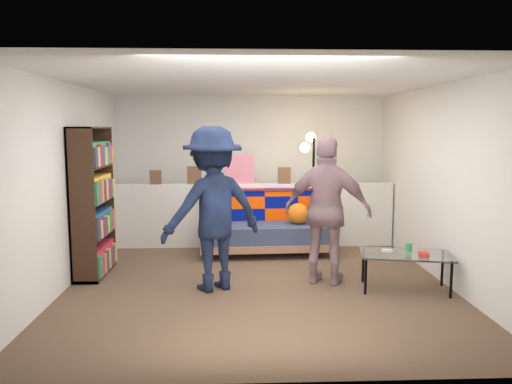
{
  "coord_description": "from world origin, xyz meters",
  "views": [
    {
      "loc": [
        -0.27,
        -5.96,
        1.87
      ],
      "look_at": [
        0.0,
        0.4,
        1.05
      ],
      "focal_mm": 35.0,
      "sensor_mm": 36.0,
      "label": 1
    }
  ],
  "objects_px": {
    "coffee_table": "(406,256)",
    "floor_lamp": "(313,168)",
    "bookshelf": "(93,206)",
    "person_left": "(213,209)",
    "person_right": "(327,211)",
    "futon_sofa": "(267,227)"
  },
  "relations": [
    {
      "from": "bookshelf",
      "to": "floor_lamp",
      "type": "xyz_separation_m",
      "value": [
        2.98,
        1.06,
        0.4
      ]
    },
    {
      "from": "person_right",
      "to": "futon_sofa",
      "type": "bearing_deg",
      "value": -45.62
    },
    {
      "from": "futon_sofa",
      "to": "person_right",
      "type": "xyz_separation_m",
      "value": [
        0.62,
        -1.54,
        0.5
      ]
    },
    {
      "from": "futon_sofa",
      "to": "bookshelf",
      "type": "relative_size",
      "value": 1.06
    },
    {
      "from": "bookshelf",
      "to": "person_right",
      "type": "relative_size",
      "value": 1.06
    },
    {
      "from": "bookshelf",
      "to": "coffee_table",
      "type": "bearing_deg",
      "value": -12.17
    },
    {
      "from": "bookshelf",
      "to": "coffee_table",
      "type": "distance_m",
      "value": 3.9
    },
    {
      "from": "bookshelf",
      "to": "person_left",
      "type": "relative_size",
      "value": 1.0
    },
    {
      "from": "floor_lamp",
      "to": "person_right",
      "type": "bearing_deg",
      "value": -92.47
    },
    {
      "from": "coffee_table",
      "to": "floor_lamp",
      "type": "relative_size",
      "value": 0.62
    },
    {
      "from": "coffee_table",
      "to": "bookshelf",
      "type": "bearing_deg",
      "value": 167.83
    },
    {
      "from": "person_left",
      "to": "person_right",
      "type": "relative_size",
      "value": 1.06
    },
    {
      "from": "coffee_table",
      "to": "floor_lamp",
      "type": "xyz_separation_m",
      "value": [
        -0.8,
        1.87,
        0.88
      ]
    },
    {
      "from": "floor_lamp",
      "to": "person_left",
      "type": "distance_m",
      "value": 2.26
    },
    {
      "from": "futon_sofa",
      "to": "floor_lamp",
      "type": "relative_size",
      "value": 1.1
    },
    {
      "from": "futon_sofa",
      "to": "bookshelf",
      "type": "height_order",
      "value": "bookshelf"
    },
    {
      "from": "bookshelf",
      "to": "person_right",
      "type": "bearing_deg",
      "value": -10.13
    },
    {
      "from": "person_left",
      "to": "futon_sofa",
      "type": "bearing_deg",
      "value": -141.12
    },
    {
      "from": "floor_lamp",
      "to": "person_left",
      "type": "relative_size",
      "value": 0.95
    },
    {
      "from": "futon_sofa",
      "to": "bookshelf",
      "type": "distance_m",
      "value": 2.56
    },
    {
      "from": "futon_sofa",
      "to": "floor_lamp",
      "type": "distance_m",
      "value": 1.12
    },
    {
      "from": "floor_lamp",
      "to": "person_right",
      "type": "relative_size",
      "value": 1.02
    }
  ]
}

